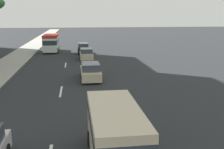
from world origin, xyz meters
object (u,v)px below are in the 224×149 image
car_lead (90,71)px  minibus_second (51,42)px  car_third (86,54)px  van_fourth (115,131)px  car_fifth (83,48)px

car_lead → minibus_second: size_ratio=0.77×
car_third → minibus_second: bearing=32.4°
van_fourth → car_lead: bearing=0.6°
car_lead → car_fifth: 18.31m
car_lead → van_fourth: size_ratio=0.88×
car_lead → car_third: (12.12, -0.12, -0.03)m
car_third → car_fifth: 6.19m
minibus_second → car_fifth: (-2.54, -5.29, -0.80)m
van_fourth → car_third: bearing=0.1°
car_fifth → car_lead: bearing=-179.6°
minibus_second → car_lead: bearing=14.6°
minibus_second → car_third: size_ratio=1.39×
car_fifth → car_third: bearing=-177.8°
car_third → car_fifth: car_fifth is taller
car_lead → car_third: size_ratio=1.07×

